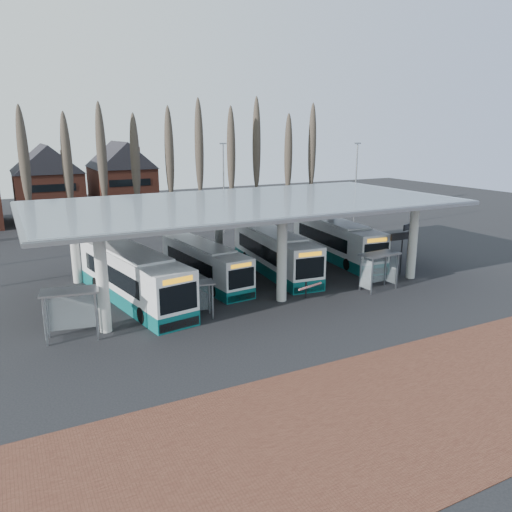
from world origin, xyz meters
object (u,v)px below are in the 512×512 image
bus_1 (204,264)px  bus_0 (133,277)px  bus_2 (274,253)px  bus_3 (336,241)px  shelter_2 (378,263)px  shelter_0 (71,303)px  shelter_1 (194,292)px

bus_1 → bus_0: bearing=-168.0°
bus_2 → bus_3: 7.47m
bus_2 → shelter_2: 8.89m
bus_2 → shelter_2: bearing=-54.5°
shelter_0 → shelter_1: (7.28, -0.15, -0.40)m
bus_2 → shelter_2: size_ratio=4.04×
bus_2 → shelter_1: 11.92m
bus_2 → shelter_0: size_ratio=3.75×
bus_1 → shelter_1: 7.62m
bus_0 → shelter_2: bus_0 is taller
shelter_2 → bus_0: bearing=156.7°
bus_2 → shelter_0: (-17.01, -6.75, 0.49)m
bus_1 → shelter_1: (-3.41, -6.81, 0.26)m
bus_2 → shelter_1: bearing=-139.4°
bus_2 → bus_0: bearing=-165.5°
shelter_2 → shelter_1: bearing=172.2°
bus_1 → shelter_2: 13.20m
shelter_0 → bus_3: bearing=28.7°
bus_1 → shelter_2: bearing=-40.6°
bus_3 → shelter_0: 25.68m
bus_0 → bus_1: (6.05, 1.92, -0.28)m
bus_1 → shelter_1: bus_1 is taller
bus_0 → shelter_2: size_ratio=4.32×
bus_2 → shelter_0: bearing=-153.1°
bus_2 → shelter_1: (-9.72, -6.90, 0.09)m
shelter_0 → shelter_1: shelter_0 is taller
bus_3 → shelter_2: bus_3 is taller
shelter_0 → shelter_2: shelter_0 is taller
shelter_0 → shelter_2: bearing=7.7°
bus_0 → shelter_1: bearing=-71.3°
shelter_1 → bus_2: bearing=45.5°
shelter_1 → shelter_2: size_ratio=0.87×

